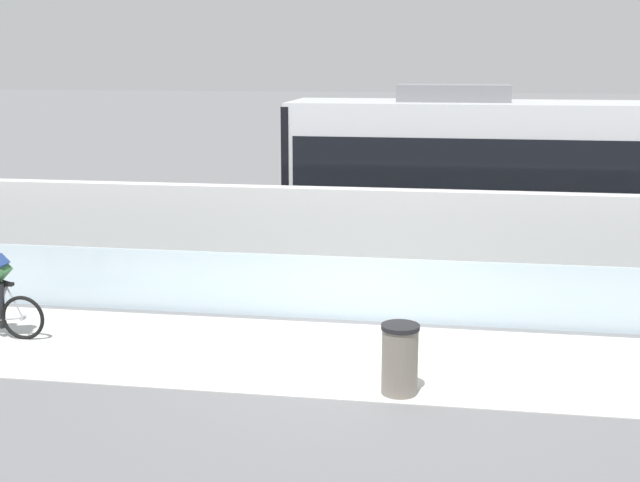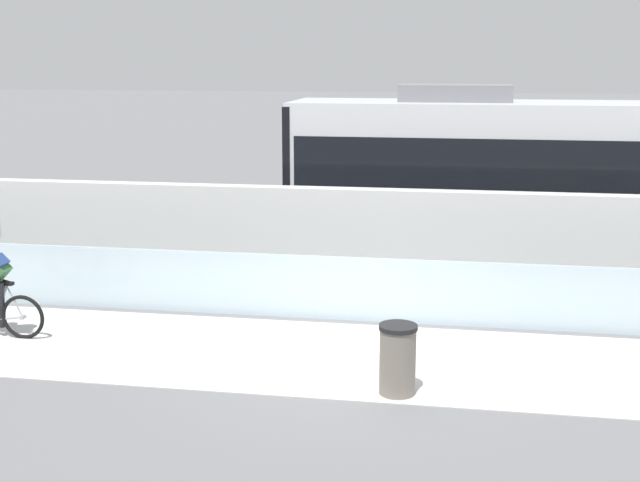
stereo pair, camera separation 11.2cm
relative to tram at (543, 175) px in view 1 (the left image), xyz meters
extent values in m
plane|color=slate|center=(-3.30, -6.85, -1.89)|extent=(200.00, 200.00, 0.00)
cube|color=beige|center=(-3.30, -6.85, -1.89)|extent=(32.00, 3.20, 0.01)
cube|color=silver|center=(-3.30, -5.00, -1.34)|extent=(32.00, 0.05, 1.10)
cube|color=silver|center=(-3.30, -3.20, -0.90)|extent=(32.00, 0.36, 1.99)
cube|color=#595654|center=(-3.30, -0.72, -1.89)|extent=(32.00, 0.08, 0.01)
cube|color=#595654|center=(-3.30, 0.72, -1.89)|extent=(32.00, 0.08, 0.01)
cube|color=silver|center=(0.02, 0.00, 0.01)|extent=(11.00, 2.50, 3.10)
cube|color=black|center=(0.02, 0.00, 0.36)|extent=(10.56, 2.54, 1.04)
cube|color=orange|center=(0.02, 0.00, -1.36)|extent=(10.78, 2.53, 0.28)
cube|color=slate|center=(-1.96, 0.00, 1.74)|extent=(2.40, 1.10, 0.36)
cube|color=#232326|center=(-3.50, 0.00, -1.53)|extent=(1.40, 1.88, 0.20)
cylinder|color=black|center=(-3.50, -0.72, -1.59)|extent=(0.60, 0.10, 0.60)
cylinder|color=black|center=(-3.50, 0.72, -1.59)|extent=(0.60, 0.10, 0.60)
cube|color=black|center=(-5.43, 0.00, 0.01)|extent=(0.16, 2.54, 2.94)
torus|color=black|center=(-8.52, -6.85, -1.53)|extent=(0.72, 0.06, 0.72)
cylinder|color=#99999E|center=(-8.52, -6.85, -1.53)|extent=(0.07, 0.10, 0.07)
cylinder|color=#99999E|center=(-8.86, -6.85, -1.30)|extent=(0.22, 0.04, 0.59)
cylinder|color=#99999E|center=(-8.73, -6.85, -1.56)|extent=(0.43, 0.03, 0.09)
cylinder|color=#99999E|center=(-8.64, -6.85, -1.27)|extent=(0.27, 0.02, 0.53)
cube|color=black|center=(-8.77, -6.85, -0.99)|extent=(0.24, 0.10, 0.05)
cylinder|color=black|center=(-8.88, -6.85, -1.35)|extent=(0.29, 0.33, 0.80)
cylinder|color=black|center=(-8.88, -6.85, -1.21)|extent=(0.29, 0.33, 0.54)
cylinder|color=slate|center=(-2.50, -8.10, -1.44)|extent=(0.48, 0.48, 0.90)
cylinder|color=black|center=(-2.50, -8.10, -0.96)|extent=(0.51, 0.51, 0.06)
camera|label=1|loc=(-1.84, -18.65, 2.48)|focal=47.31mm
camera|label=2|loc=(-1.73, -18.63, 2.48)|focal=47.31mm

